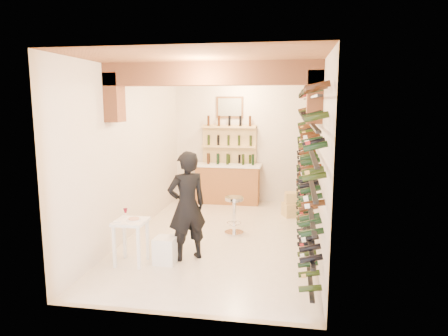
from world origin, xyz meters
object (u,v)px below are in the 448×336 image
back_counter (228,182)px  tasting_table (131,228)px  chrome_barstool (234,212)px  crate_lower (294,209)px  wine_rack (304,159)px  white_stool (166,250)px  person (187,206)px

back_counter → tasting_table: 4.28m
back_counter → chrome_barstool: (0.52, -2.42, -0.10)m
tasting_table → crate_lower: bearing=50.9°
wine_rack → tasting_table: (-2.73, -1.53, -0.96)m
wine_rack → crate_lower: bearing=94.5°
tasting_table → chrome_barstool: tasting_table is taller
white_stool → person: person is taller
person → white_stool: bearing=-0.1°
wine_rack → tasting_table: wine_rack is taller
chrome_barstool → person: bearing=-112.0°
chrome_barstool → crate_lower: size_ratio=1.46×
person → chrome_barstool: (0.58, 1.43, -0.48)m
tasting_table → crate_lower: tasting_table is taller
person → crate_lower: 3.46m
white_stool → chrome_barstool: bearing=61.9°
white_stool → crate_lower: white_stool is taller
back_counter → tasting_table: back_counter is taller
chrome_barstool → wine_rack: bearing=-9.8°
back_counter → person: (-0.06, -3.85, 0.37)m
back_counter → wine_rack: bearing=-55.3°
white_stool → person: bearing=36.7°
back_counter → person: bearing=-90.9°
crate_lower → tasting_table: bearing=-129.0°
tasting_table → chrome_barstool: size_ratio=1.18×
back_counter → white_stool: 4.10m
tasting_table → crate_lower: (2.60, 3.21, -0.44)m
wine_rack → white_stool: 2.94m
white_stool → tasting_table: bearing=-168.6°
chrome_barstool → white_stool: bearing=-118.1°
chrome_barstool → crate_lower: bearing=50.8°
white_stool → chrome_barstool: (0.88, 1.66, 0.22)m
wine_rack → back_counter: wine_rack is taller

